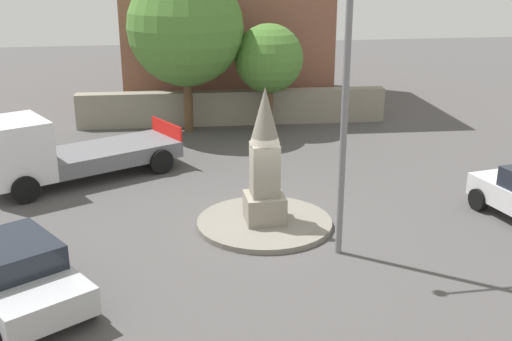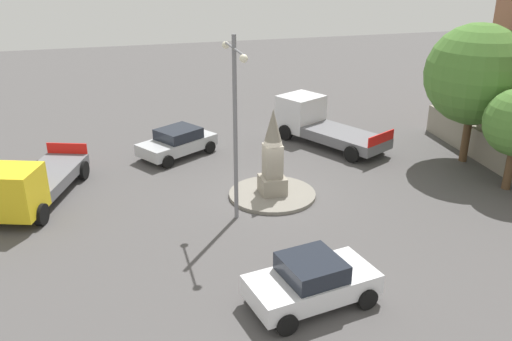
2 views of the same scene
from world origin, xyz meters
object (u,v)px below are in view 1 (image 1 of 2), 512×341
Objects in this scene: car_silver_parked_left at (14,273)px; tree_near_wall at (186,28)px; monument at (265,162)px; tree_mid_cluster at (269,59)px; truck_white_far_side at (56,152)px; streetlamp at (346,81)px.

tree_near_wall reaches higher than car_silver_parked_left.
tree_near_wall is (-4.49, -13.48, 3.56)m from car_silver_parked_left.
monument is 10.37m from tree_mid_cluster.
tree_near_wall is (1.36, -10.30, 2.49)m from monument.
tree_mid_cluster is at bearing -120.66° from car_silver_parked_left.
tree_near_wall reaches higher than tree_mid_cluster.
streetlamp is at bearing 139.59° from truck_white_far_side.
monument is 10.68m from tree_near_wall.
streetlamp is 12.11m from tree_mid_cluster.
streetlamp is 1.06× the size of tree_near_wall.
tree_mid_cluster is (-0.52, -12.03, -1.28)m from streetlamp.
monument is at bearing -52.04° from streetlamp.
streetlamp is (-1.50, 1.93, 2.46)m from monument.
streetlamp is 10.32m from truck_white_far_side.
monument is at bearing 78.67° from tree_mid_cluster.
tree_near_wall is 3.64m from tree_mid_cluster.
car_silver_parked_left is at bearing 9.68° from streetlamp.
tree_mid_cluster is at bearing -101.33° from monument.
streetlamp is 1.07× the size of truck_white_far_side.
tree_mid_cluster is (-7.87, -13.28, 2.26)m from car_silver_parked_left.
tree_mid_cluster is (-2.02, -10.10, 1.18)m from monument.
monument is 0.55× the size of tree_near_wall.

